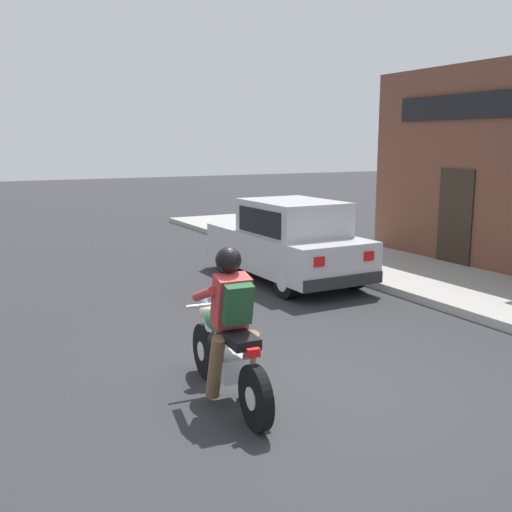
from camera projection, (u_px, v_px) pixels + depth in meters
name	position (u px, v px, depth m)	size (l,w,h in m)	color
ground_plane	(317.00, 389.00, 6.47)	(80.00, 80.00, 0.00)	#2B2B2D
sidewalk_curb	(438.00, 281.00, 11.27)	(2.60, 22.00, 0.14)	#9E9B93
motorcycle_with_rider	(229.00, 338.00, 6.06)	(0.59, 2.02, 1.62)	black
car_hatchback	(288.00, 242.00, 11.43)	(1.67, 3.79, 1.57)	black
trash_bin	(342.00, 234.00, 13.25)	(0.56, 0.56, 0.98)	#23512D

